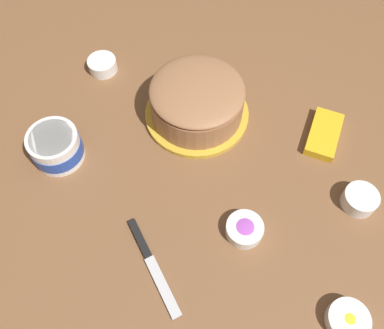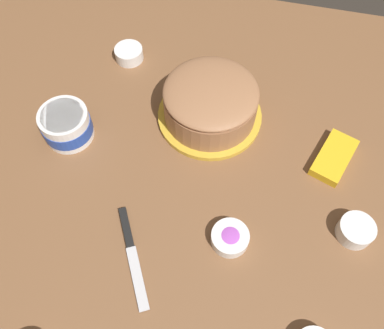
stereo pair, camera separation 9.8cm
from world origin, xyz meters
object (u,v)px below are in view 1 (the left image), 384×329
at_px(frosted_cake, 197,102).
at_px(spreading_knife, 149,258).
at_px(frosting_tub, 56,147).
at_px(sprinkle_bowl_rainbow, 245,229).
at_px(sprinkle_bowl_blue, 360,199).
at_px(sprinkle_bowl_yellow, 348,320).
at_px(candy_box_lower, 324,134).
at_px(sprinkle_bowl_green, 102,65).

xyz_separation_m(frosted_cake, spreading_knife, (0.39, -0.10, -0.05)).
distance_m(frosting_tub, sprinkle_bowl_rainbow, 0.49).
relative_size(spreading_knife, sprinkle_bowl_blue, 2.70).
height_order(frosting_tub, sprinkle_bowl_yellow, frosting_tub).
bearing_deg(frosted_cake, frosting_tub, -68.06).
distance_m(sprinkle_bowl_yellow, candy_box_lower, 0.45).
xyz_separation_m(frosting_tub, candy_box_lower, (-0.08, 0.66, -0.03)).
distance_m(frosting_tub, sprinkle_bowl_blue, 0.73).
height_order(frosted_cake, candy_box_lower, frosted_cake).
height_order(sprinkle_bowl_yellow, sprinkle_bowl_blue, sprinkle_bowl_blue).
relative_size(frosted_cake, sprinkle_bowl_rainbow, 3.24).
bearing_deg(spreading_knife, candy_box_lower, 128.22).
bearing_deg(sprinkle_bowl_blue, frosted_cake, -122.78).
xyz_separation_m(sprinkle_bowl_blue, sprinkle_bowl_rainbow, (0.08, -0.27, -0.00)).
bearing_deg(sprinkle_bowl_green, sprinkle_bowl_blue, 58.39).
bearing_deg(frosting_tub, sprinkle_bowl_yellow, 60.09).
distance_m(sprinkle_bowl_blue, sprinkle_bowl_rainbow, 0.28).
bearing_deg(sprinkle_bowl_blue, sprinkle_bowl_rainbow, -73.64).
bearing_deg(spreading_knife, sprinkle_bowl_green, -162.29).
relative_size(sprinkle_bowl_yellow, sprinkle_bowl_rainbow, 1.01).
xyz_separation_m(sprinkle_bowl_blue, sprinkle_bowl_green, (-0.40, -0.65, -0.00)).
bearing_deg(sprinkle_bowl_blue, sprinkle_bowl_yellow, -14.55).
height_order(sprinkle_bowl_blue, candy_box_lower, sprinkle_bowl_blue).
bearing_deg(frosted_cake, candy_box_lower, 79.54).
bearing_deg(frosted_cake, sprinkle_bowl_rainbow, 19.28).
height_order(frosted_cake, sprinkle_bowl_yellow, frosted_cake).
distance_m(frosted_cake, sprinkle_bowl_rainbow, 0.35).
bearing_deg(frosting_tub, spreading_knife, 43.54).
relative_size(sprinkle_bowl_yellow, sprinkle_bowl_blue, 1.07).
bearing_deg(sprinkle_bowl_blue, frosting_tub, -98.64).
bearing_deg(frosting_tub, sprinkle_bowl_green, 166.84).
distance_m(sprinkle_bowl_green, candy_box_lower, 0.63).
height_order(frosted_cake, frosting_tub, frosted_cake).
height_order(spreading_knife, candy_box_lower, candy_box_lower).
xyz_separation_m(sprinkle_bowl_yellow, sprinkle_bowl_green, (-0.67, -0.58, 0.00)).
height_order(frosting_tub, spreading_knife, frosting_tub).
distance_m(sprinkle_bowl_rainbow, candy_box_lower, 0.34).
height_order(frosting_tub, sprinkle_bowl_rainbow, frosting_tub).
bearing_deg(frosting_tub, frosted_cake, 111.94).
height_order(sprinkle_bowl_green, sprinkle_bowl_rainbow, sprinkle_bowl_green).
xyz_separation_m(frosted_cake, sprinkle_bowl_rainbow, (0.32, 0.11, -0.04)).
distance_m(sprinkle_bowl_blue, sprinkle_bowl_green, 0.77).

